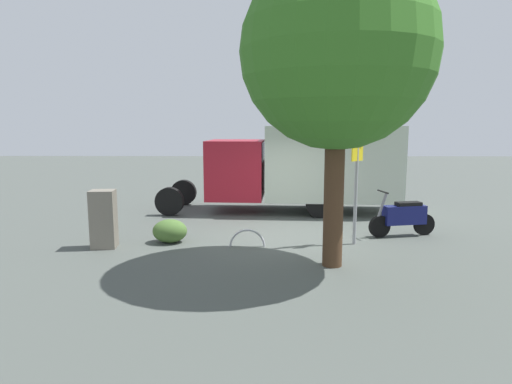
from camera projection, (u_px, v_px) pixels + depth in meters
name	position (u px, v px, depth m)	size (l,w,h in m)	color
ground_plane	(285.00, 235.00, 11.37)	(60.00, 60.00, 0.00)	#484E49
box_truck_near	(301.00, 164.00, 14.33)	(7.83, 2.63, 2.82)	black
motorcycle	(404.00, 216.00, 11.24)	(1.79, 0.67, 1.20)	black
stop_sign	(357.00, 154.00, 10.22)	(0.71, 0.33, 3.25)	#9E9EA3
street_tree	(338.00, 53.00, 8.31)	(3.75, 3.75, 6.10)	#47301E
utility_cabinet	(104.00, 219.00, 10.16)	(0.55, 0.46, 1.36)	slate
bike_rack_hoop	(247.00, 247.00, 10.33)	(0.85, 0.85, 0.05)	#B7B7BC
shrub_near_sign	(170.00, 231.00, 10.67)	(0.84, 0.69, 0.57)	#46672E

